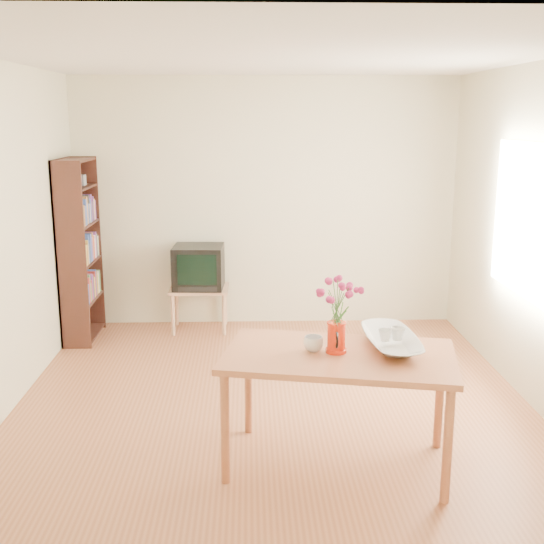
{
  "coord_description": "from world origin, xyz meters",
  "views": [
    {
      "loc": [
        -0.18,
        -4.9,
        2.19
      ],
      "look_at": [
        0.0,
        0.3,
        1.0
      ],
      "focal_mm": 45.0,
      "sensor_mm": 36.0,
      "label": 1
    }
  ],
  "objects_px": {
    "bowl": "(392,313)",
    "mug": "(313,344)",
    "table": "(339,366)",
    "television": "(199,266)",
    "pitcher": "(336,338)"
  },
  "relations": [
    {
      "from": "mug",
      "to": "table",
      "type": "bearing_deg",
      "value": 152.64
    },
    {
      "from": "mug",
      "to": "bowl",
      "type": "relative_size",
      "value": 0.26
    },
    {
      "from": "mug",
      "to": "bowl",
      "type": "height_order",
      "value": "bowl"
    },
    {
      "from": "pitcher",
      "to": "television",
      "type": "relative_size",
      "value": 0.4
    },
    {
      "from": "bowl",
      "to": "television",
      "type": "relative_size",
      "value": 0.91
    },
    {
      "from": "pitcher",
      "to": "television",
      "type": "xyz_separation_m",
      "value": [
        -1.06,
        2.86,
        -0.16
      ]
    },
    {
      "from": "pitcher",
      "to": "television",
      "type": "bearing_deg",
      "value": 114.91
    },
    {
      "from": "bowl",
      "to": "television",
      "type": "bearing_deg",
      "value": 117.29
    },
    {
      "from": "table",
      "to": "television",
      "type": "bearing_deg",
      "value": 122.21
    },
    {
      "from": "table",
      "to": "television",
      "type": "height_order",
      "value": "television"
    },
    {
      "from": "bowl",
      "to": "mug",
      "type": "bearing_deg",
      "value": -172.38
    },
    {
      "from": "table",
      "to": "pitcher",
      "type": "xyz_separation_m",
      "value": [
        -0.02,
        0.03,
        0.17
      ]
    },
    {
      "from": "table",
      "to": "pitcher",
      "type": "bearing_deg",
      "value": 135.34
    },
    {
      "from": "bowl",
      "to": "table",
      "type": "bearing_deg",
      "value": -161.42
    },
    {
      "from": "pitcher",
      "to": "bowl",
      "type": "xyz_separation_m",
      "value": [
        0.37,
        0.09,
        0.13
      ]
    }
  ]
}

